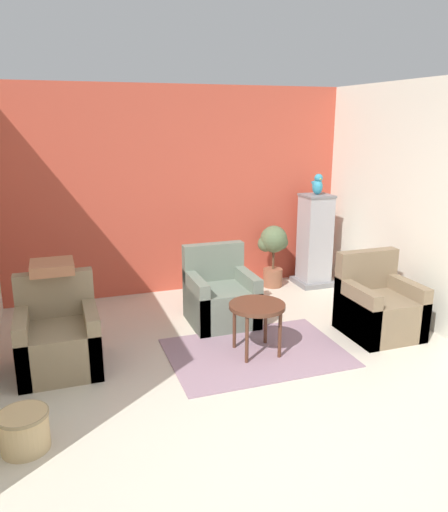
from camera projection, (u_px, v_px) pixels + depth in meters
The scene contains 13 objects.
ground_plane at pixel (305, 445), 3.63m from camera, with size 20.00×20.00×0.00m, color beige.
wall_back_accent at pixel (179, 191), 6.62m from camera, with size 4.71×0.06×2.72m.
wall_right at pixel (417, 204), 5.66m from camera, with size 0.06×3.65×2.72m.
area_rug at pixel (256, 352), 5.05m from camera, with size 1.75×1.23×0.01m.
coffee_table at pixel (257, 310), 4.93m from camera, with size 0.56×0.56×0.53m.
armchair_left at pixel (59, 340), 4.67m from camera, with size 0.73×0.73×0.88m.
armchair_right at pixel (378, 308), 5.45m from camera, with size 0.73×0.73×0.88m.
armchair_middle at pixel (220, 298), 5.76m from camera, with size 0.73×0.73×0.88m.
birdcage at pixel (315, 242), 7.02m from camera, with size 0.50×0.50×1.29m.
parrot at pixel (317, 185), 6.81m from camera, with size 0.13×0.24×0.29m.
potted_plant at pixel (273, 248), 6.93m from camera, with size 0.41×0.37×0.87m.
wicker_basket at pixel (24, 430), 3.55m from camera, with size 0.36×0.36×0.29m.
throw_pillow at pixel (52, 267), 4.74m from camera, with size 0.40×0.40×0.10m.
Camera 1 is at (-1.58, -2.77, 2.29)m, focal length 35.00 mm.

